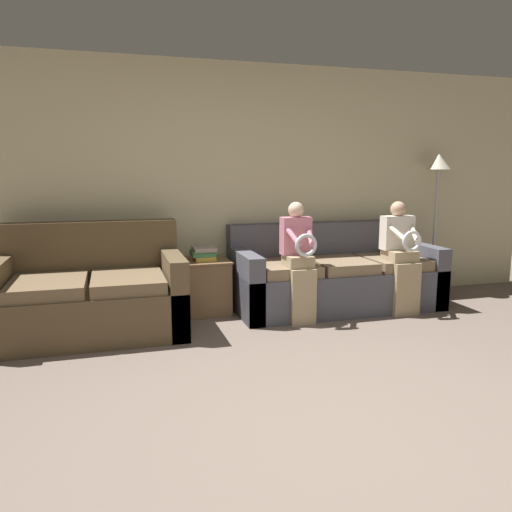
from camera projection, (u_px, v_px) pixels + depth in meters
ground_plane at (344, 443)px, 2.67m from camera, size 14.00×14.00×0.00m
wall_back at (222, 186)px, 5.29m from camera, size 7.67×0.06×2.55m
couch_main at (334, 278)px, 5.31m from camera, size 2.15×0.92×0.88m
couch_side at (90, 296)px, 4.45m from camera, size 1.62×1.00×0.97m
child_left_seated at (299, 257)px, 4.73m from camera, size 0.29×0.36×1.15m
child_right_seated at (401, 253)px, 5.04m from camera, size 0.33×0.37×1.13m
side_shelf at (204, 285)px, 5.10m from camera, size 0.51×0.51×0.55m
book_stack at (203, 253)px, 5.04m from camera, size 0.23×0.28×0.13m
floor_lamp at (438, 182)px, 5.73m from camera, size 0.27×0.27×1.63m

